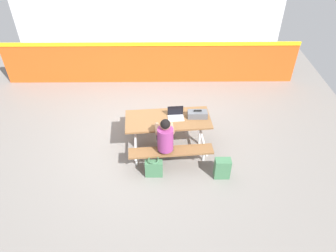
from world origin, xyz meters
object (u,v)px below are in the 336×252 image
student_nearer (165,138)px  tote_bag_bright (154,168)px  picnic_table_main (168,125)px  backpack_dark (222,168)px  toolbox_grey (198,114)px  laptop_silver (176,115)px

student_nearer → tote_bag_bright: bearing=-127.1°
picnic_table_main → student_nearer: size_ratio=1.48×
picnic_table_main → student_nearer: student_nearer is taller
student_nearer → tote_bag_bright: student_nearer is taller
backpack_dark → tote_bag_bright: backpack_dark is taller
picnic_table_main → student_nearer: 0.58m
student_nearer → backpack_dark: size_ratio=2.74×
backpack_dark → student_nearer: bearing=163.4°
picnic_table_main → toolbox_grey: bearing=4.6°
picnic_table_main → backpack_dark: bearing=-40.8°
student_nearer → laptop_silver: (0.22, 0.61, 0.08)m
toolbox_grey → tote_bag_bright: bearing=-134.4°
picnic_table_main → tote_bag_bright: (-0.28, -0.85, -0.38)m
laptop_silver → backpack_dark: laptop_silver is taller
tote_bag_bright → backpack_dark: bearing=-1.6°
toolbox_grey → backpack_dark: (0.43, -0.94, -0.60)m
picnic_table_main → toolbox_grey: 0.65m
toolbox_grey → tote_bag_bright: 1.40m
backpack_dark → tote_bag_bright: size_ratio=1.02×
student_nearer → tote_bag_bright: 0.63m
picnic_table_main → tote_bag_bright: bearing=-108.2°
backpack_dark → picnic_table_main: bearing=139.2°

